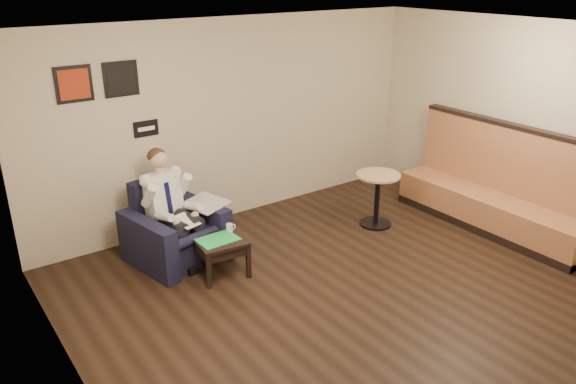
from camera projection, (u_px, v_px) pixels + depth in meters
ground at (381, 304)px, 6.07m from camera, size 6.00×6.00×0.00m
wall_back at (235, 121)px, 7.81m from camera, size 6.00×0.02×2.80m
wall_left at (84, 273)px, 3.92m from camera, size 0.02×6.00×2.80m
wall_right at (557, 134)px, 7.17m from camera, size 0.02×6.00×2.80m
ceiling at (400, 38)px, 5.02m from camera, size 6.00×6.00×0.02m
seating_sign at (146, 129)px, 7.06m from camera, size 0.32×0.02×0.20m
art_print_left at (74, 84)px, 6.38m from camera, size 0.42×0.03×0.42m
art_print_right at (121, 79)px, 6.68m from camera, size 0.42×0.03×0.42m
armchair at (175, 223)px, 6.84m from camera, size 1.18×1.18×0.97m
seated_man at (180, 213)px, 6.69m from camera, size 0.80×1.05×1.33m
lap_papers at (186, 221)px, 6.65m from camera, size 0.30×0.36×0.01m
newspaper at (206, 203)px, 6.98m from camera, size 0.54×0.61×0.01m
side_table at (220, 256)px, 6.60m from camera, size 0.62×0.62×0.45m
green_folder at (218, 239)px, 6.49m from camera, size 0.46×0.33×0.01m
coffee_mug at (230, 228)px, 6.68m from camera, size 0.09×0.09×0.10m
smartphone at (218, 232)px, 6.67m from camera, size 0.16×0.11×0.01m
banquette at (494, 179)px, 7.61m from camera, size 0.66×2.78×1.42m
cafe_table at (377, 200)px, 7.80m from camera, size 0.71×0.71×0.76m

